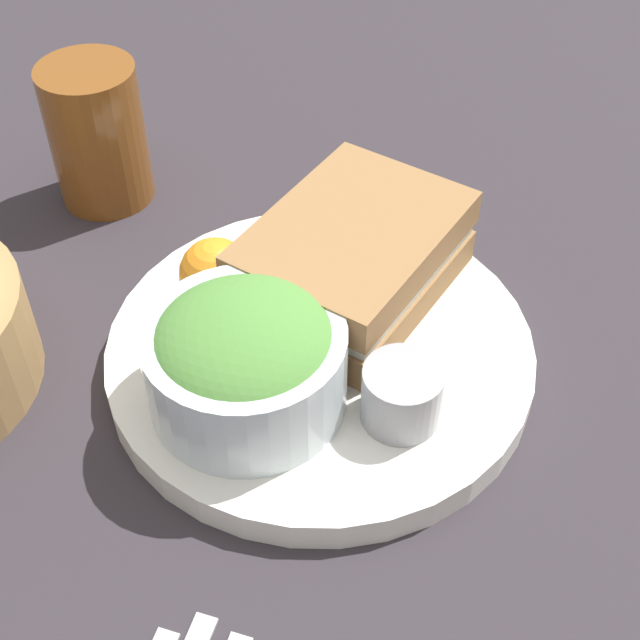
# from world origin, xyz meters

# --- Properties ---
(ground_plane) EXTENTS (4.00, 4.00, 0.00)m
(ground_plane) POSITION_xyz_m (0.00, 0.00, 0.00)
(ground_plane) COLOR #2D282D
(plate) EXTENTS (0.27, 0.27, 0.02)m
(plate) POSITION_xyz_m (0.00, 0.00, 0.01)
(plate) COLOR white
(plate) RESTS_ON ground_plane
(sandwich) EXTENTS (0.17, 0.14, 0.06)m
(sandwich) POSITION_xyz_m (0.05, -0.01, 0.05)
(sandwich) COLOR olive
(sandwich) RESTS_ON plate
(salad_bowl) EXTENTS (0.12, 0.12, 0.07)m
(salad_bowl) POSITION_xyz_m (-0.06, 0.03, 0.06)
(salad_bowl) COLOR silver
(salad_bowl) RESTS_ON plate
(dressing_cup) EXTENTS (0.05, 0.05, 0.04)m
(dressing_cup) POSITION_xyz_m (-0.04, -0.06, 0.04)
(dressing_cup) COLOR #99999E
(dressing_cup) RESTS_ON plate
(orange_wedge) EXTENTS (0.05, 0.05, 0.05)m
(orange_wedge) POSITION_xyz_m (0.02, 0.08, 0.04)
(orange_wedge) COLOR orange
(orange_wedge) RESTS_ON plate
(drink_glass) EXTENTS (0.07, 0.07, 0.11)m
(drink_glass) POSITION_xyz_m (0.12, 0.22, 0.06)
(drink_glass) COLOR brown
(drink_glass) RESTS_ON ground_plane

